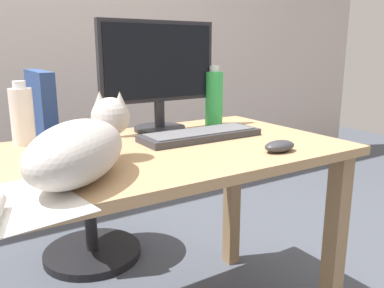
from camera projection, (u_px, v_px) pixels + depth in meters
back_wall at (29, 3)px, 2.41m from camera, size 6.00×0.04×2.60m
desk at (146, 182)px, 1.29m from camera, size 1.31×0.71×0.72m
office_chair at (78, 182)px, 1.91m from camera, size 0.48×0.48×0.94m
monitor at (159, 72)px, 1.51m from camera, size 0.48×0.20×0.42m
keyboard at (200, 135)px, 1.42m from camera, size 0.44×0.15×0.03m
cat at (81, 148)px, 0.96m from camera, size 0.45×0.46×0.20m
computer_mouse at (280, 146)px, 1.24m from camera, size 0.11×0.06×0.04m
paper_sheet at (22, 202)px, 0.83m from camera, size 0.25×0.32×0.00m
water_bottle at (22, 116)px, 1.32m from camera, size 0.07×0.07×0.21m
spray_bottle at (214, 98)px, 1.65m from camera, size 0.07×0.07×0.24m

